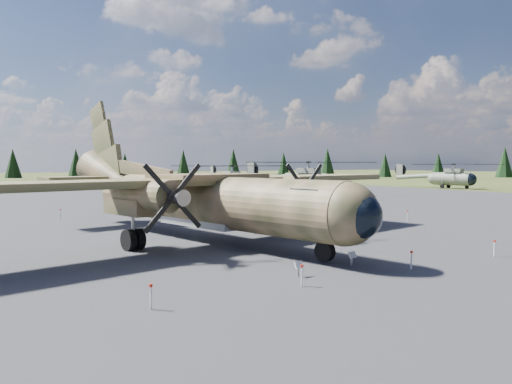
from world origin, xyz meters
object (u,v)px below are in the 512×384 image
transport_plane (198,192)px  helicopter_mid (306,171)px  helicopter_near (231,174)px  helicopter_far (451,171)px

transport_plane → helicopter_mid: (32.15, 32.58, 0.63)m
transport_plane → helicopter_mid: 45.78m
helicopter_near → helicopter_mid: size_ratio=0.87×
helicopter_mid → helicopter_far: helicopter_mid is taller
helicopter_far → helicopter_near: bearing=165.2°
helicopter_far → helicopter_mid: bearing=168.7°
transport_plane → helicopter_far: 75.27m
helicopter_far → transport_plane: bearing=-166.8°
helicopter_mid → helicopter_far: bearing=-12.8°
transport_plane → helicopter_near: size_ratio=1.40×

